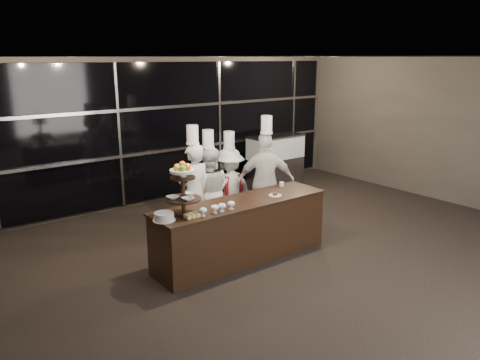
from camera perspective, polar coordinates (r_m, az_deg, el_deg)
room at (r=6.28m, az=14.69°, el=0.48°), size 10.00×10.00×10.00m
window_wall at (r=10.01m, az=-8.26°, el=6.03°), size 8.60×0.10×2.80m
buffet_counter at (r=7.12m, az=0.21°, el=-6.08°), size 2.84×0.74×0.92m
display_stand at (r=6.31m, az=-6.97°, el=-0.59°), size 0.48×0.48×0.74m
compotes at (r=6.44m, az=-2.71°, el=-3.30°), size 0.58×0.11×0.12m
layer_cake at (r=6.22m, az=-9.24°, el=-4.43°), size 0.30×0.30×0.11m
pastry_squares at (r=6.30m, az=-5.88°, el=-4.31°), size 0.20×0.13×0.05m
small_plate at (r=7.25m, az=4.31°, el=-1.82°), size 0.20×0.20×0.05m
chef_cup at (r=7.79m, az=5.11°, el=-0.50°), size 0.08×0.08×0.07m
display_case at (r=11.02m, az=4.34°, el=2.62°), size 1.35×0.59×1.24m
chef_a at (r=7.73m, az=-5.64°, el=-1.40°), size 0.62×0.43×1.95m
chef_b at (r=8.03m, az=-3.80°, el=-1.28°), size 0.93×0.87×1.83m
chef_c at (r=8.33m, az=-1.30°, el=-0.95°), size 0.96×0.57×1.75m
chef_d at (r=8.19m, az=3.15°, el=-0.19°), size 1.09×0.92×2.04m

